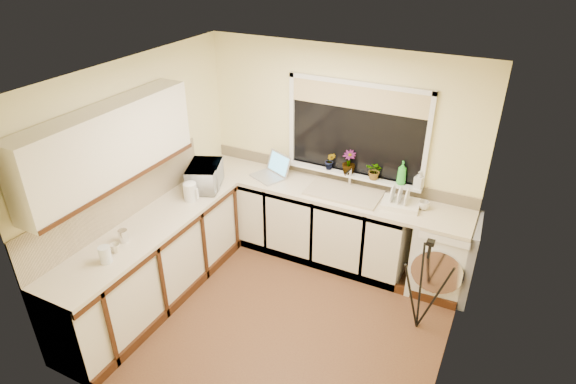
{
  "coord_description": "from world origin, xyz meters",
  "views": [
    {
      "loc": [
        1.74,
        -3.27,
        3.49
      ],
      "look_at": [
        -0.17,
        0.55,
        1.15
      ],
      "focal_mm": 30.11,
      "sensor_mm": 36.0,
      "label": 1
    }
  ],
  "objects_px": {
    "steel_jar": "(123,236)",
    "cup_back": "(424,205)",
    "plant_b": "(330,161)",
    "laptop": "(273,171)",
    "kettle": "(190,192)",
    "soap_bottle_green": "(402,173)",
    "plant_d": "(375,171)",
    "tripod": "(423,286)",
    "glass_jug": "(105,255)",
    "microwave": "(205,176)",
    "dish_rack": "(401,204)",
    "soap_bottle_clear": "(419,180)",
    "cup_left": "(115,248)",
    "plant_c": "(349,162)",
    "washing_machine": "(443,254)"
  },
  "relations": [
    {
      "from": "plant_d",
      "to": "cup_left",
      "type": "height_order",
      "value": "plant_d"
    },
    {
      "from": "steel_jar",
      "to": "plant_d",
      "type": "bearing_deg",
      "value": 48.17
    },
    {
      "from": "plant_b",
      "to": "cup_back",
      "type": "relative_size",
      "value": 1.88
    },
    {
      "from": "soap_bottle_green",
      "to": "cup_left",
      "type": "relative_size",
      "value": 2.85
    },
    {
      "from": "dish_rack",
      "to": "steel_jar",
      "type": "bearing_deg",
      "value": -146.19
    },
    {
      "from": "tripod",
      "to": "cup_left",
      "type": "distance_m",
      "value": 2.88
    },
    {
      "from": "microwave",
      "to": "plant_d",
      "type": "bearing_deg",
      "value": -89.18
    },
    {
      "from": "steel_jar",
      "to": "microwave",
      "type": "distance_m",
      "value": 1.25
    },
    {
      "from": "steel_jar",
      "to": "cup_back",
      "type": "xyz_separation_m",
      "value": [
        2.38,
        1.86,
        -0.02
      ]
    },
    {
      "from": "soap_bottle_clear",
      "to": "cup_left",
      "type": "relative_size",
      "value": 2.1
    },
    {
      "from": "dish_rack",
      "to": "glass_jug",
      "type": "distance_m",
      "value": 2.96
    },
    {
      "from": "steel_jar",
      "to": "cup_back",
      "type": "distance_m",
      "value": 3.02
    },
    {
      "from": "tripod",
      "to": "plant_d",
      "type": "relative_size",
      "value": 4.91
    },
    {
      "from": "tripod",
      "to": "cup_left",
      "type": "height_order",
      "value": "tripod"
    },
    {
      "from": "dish_rack",
      "to": "soap_bottle_clear",
      "type": "xyz_separation_m",
      "value": [
        0.12,
        0.22,
        0.22
      ]
    },
    {
      "from": "dish_rack",
      "to": "cup_back",
      "type": "bearing_deg",
      "value": 8.22
    },
    {
      "from": "laptop",
      "to": "tripod",
      "type": "distance_m",
      "value": 2.18
    },
    {
      "from": "plant_c",
      "to": "cup_left",
      "type": "relative_size",
      "value": 2.9
    },
    {
      "from": "glass_jug",
      "to": "soap_bottle_green",
      "type": "bearing_deg",
      "value": 49.51
    },
    {
      "from": "laptop",
      "to": "kettle",
      "type": "relative_size",
      "value": 2.49
    },
    {
      "from": "washing_machine",
      "to": "dish_rack",
      "type": "height_order",
      "value": "dish_rack"
    },
    {
      "from": "washing_machine",
      "to": "microwave",
      "type": "bearing_deg",
      "value": -170.98
    },
    {
      "from": "laptop",
      "to": "microwave",
      "type": "bearing_deg",
      "value": -108.82
    },
    {
      "from": "glass_jug",
      "to": "kettle",
      "type": "bearing_deg",
      "value": 90.04
    },
    {
      "from": "plant_d",
      "to": "kettle",
      "type": "bearing_deg",
      "value": -147.75
    },
    {
      "from": "soap_bottle_green",
      "to": "plant_d",
      "type": "bearing_deg",
      "value": -175.44
    },
    {
      "from": "kettle",
      "to": "soap_bottle_green",
      "type": "height_order",
      "value": "soap_bottle_green"
    },
    {
      "from": "laptop",
      "to": "kettle",
      "type": "height_order",
      "value": "laptop"
    },
    {
      "from": "cup_left",
      "to": "soap_bottle_clear",
      "type": "bearing_deg",
      "value": 44.58
    },
    {
      "from": "kettle",
      "to": "steel_jar",
      "type": "distance_m",
      "value": 0.93
    },
    {
      "from": "plant_b",
      "to": "cup_back",
      "type": "height_order",
      "value": "plant_b"
    },
    {
      "from": "glass_jug",
      "to": "dish_rack",
      "type": "bearing_deg",
      "value": 45.57
    },
    {
      "from": "steel_jar",
      "to": "cup_left",
      "type": "height_order",
      "value": "steel_jar"
    },
    {
      "from": "tripod",
      "to": "steel_jar",
      "type": "distance_m",
      "value": 2.87
    },
    {
      "from": "plant_b",
      "to": "soap_bottle_clear",
      "type": "relative_size",
      "value": 1.09
    },
    {
      "from": "laptop",
      "to": "cup_back",
      "type": "bearing_deg",
      "value": 25.48
    },
    {
      "from": "plant_b",
      "to": "plant_c",
      "type": "distance_m",
      "value": 0.22
    },
    {
      "from": "microwave",
      "to": "plant_c",
      "type": "relative_size",
      "value": 1.85
    },
    {
      "from": "kettle",
      "to": "tripod",
      "type": "xyz_separation_m",
      "value": [
        2.52,
        0.18,
        -0.48
      ]
    },
    {
      "from": "microwave",
      "to": "cup_left",
      "type": "xyz_separation_m",
      "value": [
        0.0,
        -1.41,
        -0.09
      ]
    },
    {
      "from": "microwave",
      "to": "kettle",
      "type": "bearing_deg",
      "value": 162.58
    },
    {
      "from": "steel_jar",
      "to": "plant_d",
      "type": "height_order",
      "value": "plant_d"
    },
    {
      "from": "dish_rack",
      "to": "cup_left",
      "type": "distance_m",
      "value": 2.87
    },
    {
      "from": "tripod",
      "to": "glass_jug",
      "type": "height_order",
      "value": "glass_jug"
    },
    {
      "from": "dish_rack",
      "to": "plant_b",
      "type": "height_order",
      "value": "plant_b"
    },
    {
      "from": "laptop",
      "to": "cup_back",
      "type": "relative_size",
      "value": 4.25
    },
    {
      "from": "tripod",
      "to": "soap_bottle_green",
      "type": "bearing_deg",
      "value": 130.52
    },
    {
      "from": "steel_jar",
      "to": "plant_c",
      "type": "bearing_deg",
      "value": 53.7
    },
    {
      "from": "soap_bottle_clear",
      "to": "cup_back",
      "type": "relative_size",
      "value": 1.73
    },
    {
      "from": "kettle",
      "to": "plant_c",
      "type": "xyz_separation_m",
      "value": [
        1.39,
        1.09,
        0.19
      ]
    }
  ]
}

